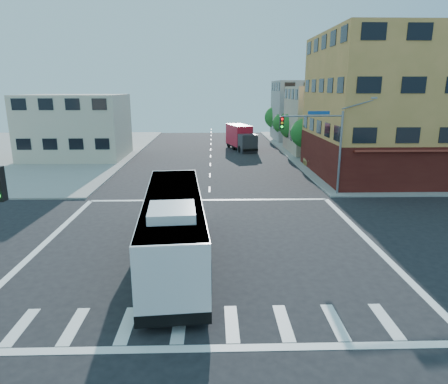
{
  "coord_description": "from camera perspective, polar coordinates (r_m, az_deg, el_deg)",
  "views": [
    {
      "loc": [
        0.33,
        -21.52,
        8.74
      ],
      "look_at": [
        1.01,
        2.69,
        2.44
      ],
      "focal_mm": 32.0,
      "sensor_mm": 36.0,
      "label": 1
    }
  ],
  "objects": [
    {
      "name": "transit_bus",
      "position": [
        20.63,
        -7.18,
        -4.88
      ],
      "size": [
        3.9,
        13.34,
        3.89
      ],
      "rotation": [
        0.0,
        0.0,
        0.08
      ],
      "color": "black",
      "rests_on": "ground"
    },
    {
      "name": "building_west",
      "position": [
        54.55,
        -20.39,
        8.71
      ],
      "size": [
        12.06,
        10.06,
        8.0
      ],
      "color": "beige",
      "rests_on": "ground"
    },
    {
      "name": "ground",
      "position": [
        23.23,
        -2.31,
        -7.53
      ],
      "size": [
        120.0,
        120.0,
        0.0
      ],
      "primitive_type": "plane",
      "color": "black",
      "rests_on": "ground"
    },
    {
      "name": "street_tree_c",
      "position": [
        66.67,
        8.53,
        9.89
      ],
      "size": [
        3.4,
        3.4,
        5.29
      ],
      "color": "#372514",
      "rests_on": "ground"
    },
    {
      "name": "corner_building_ne",
      "position": [
        44.66,
        24.89,
        9.6
      ],
      "size": [
        18.1,
        15.44,
        14.0
      ],
      "color": "#DA964E",
      "rests_on": "ground"
    },
    {
      "name": "signal_mast_ne",
      "position": [
        33.52,
        13.67,
        7.74
      ],
      "size": [
        7.91,
        1.13,
        8.07
      ],
      "color": "gray",
      "rests_on": "ground"
    },
    {
      "name": "building_east_near",
      "position": [
        58.1,
        15.29,
        9.9
      ],
      "size": [
        12.06,
        10.06,
        9.0
      ],
      "color": "#C0B392",
      "rests_on": "ground"
    },
    {
      "name": "street_tree_a",
      "position": [
        51.04,
        11.64,
        8.5
      ],
      "size": [
        3.6,
        3.6,
        5.53
      ],
      "color": "#372514",
      "rests_on": "ground"
    },
    {
      "name": "building_east_far",
      "position": [
        71.56,
        12.09,
        11.28
      ],
      "size": [
        12.06,
        10.06,
        10.0
      ],
      "color": "#9D9E99",
      "rests_on": "ground"
    },
    {
      "name": "street_tree_d",
      "position": [
        74.51,
        7.47,
        10.73
      ],
      "size": [
        4.0,
        4.0,
        6.03
      ],
      "color": "#372514",
      "rests_on": "ground"
    },
    {
      "name": "box_truck",
      "position": [
        58.73,
        2.44,
        7.71
      ],
      "size": [
        4.25,
        8.22,
        3.55
      ],
      "rotation": [
        0.0,
        0.0,
        0.26
      ],
      "color": "#2A2B30",
      "rests_on": "ground"
    },
    {
      "name": "street_tree_b",
      "position": [
        58.81,
        9.89,
        9.51
      ],
      "size": [
        3.8,
        3.8,
        5.79
      ],
      "color": "#372514",
      "rests_on": "ground"
    },
    {
      "name": "parked_car",
      "position": [
        46.07,
        12.81,
        4.21
      ],
      "size": [
        1.98,
        4.4,
        1.47
      ],
      "primitive_type": "imported",
      "rotation": [
        0.0,
        0.0,
        0.06
      ],
      "color": "tan",
      "rests_on": "ground"
    }
  ]
}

